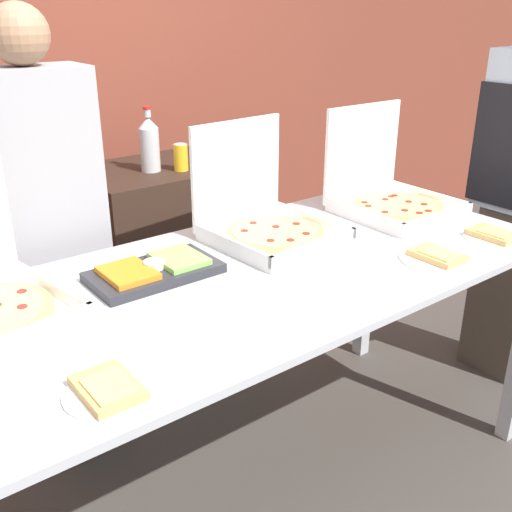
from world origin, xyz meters
The scene contains 14 objects.
ground_plane centered at (0.00, 0.00, 0.00)m, with size 16.00×16.00×0.00m, color #423D38.
brick_wall_behind centered at (0.00, 1.70, 1.40)m, with size 10.00×0.06×2.80m.
buffet_table centered at (0.00, 0.00, 0.80)m, with size 2.14×0.94×0.91m.
pizza_box_near_left centered at (0.20, 0.21, 0.98)m, with size 0.44×0.45×0.41m.
pizza_box_far_left centered at (0.80, 0.15, 0.98)m, with size 0.42×0.44×0.42m.
paper_plate_front_center centered at (0.53, -0.31, 0.92)m, with size 0.25×0.25×0.03m.
paper_plate_front_right centered at (-0.67, -0.33, 0.92)m, with size 0.20×0.20×0.03m.
paper_plate_front_left centered at (0.86, -0.31, 0.92)m, with size 0.21×0.21×0.03m.
veggie_tray centered at (-0.28, 0.16, 0.93)m, with size 0.40×0.22×0.05m.
sideboard_podium centered at (0.24, 1.09, 0.49)m, with size 0.72×0.56×0.99m.
soda_bottle centered at (0.19, 1.04, 1.11)m, with size 0.09×0.09×0.29m.
soda_can_silver centered at (-0.04, 1.30, 1.05)m, with size 0.07×0.07×0.12m.
soda_can_colored centered at (0.30, 0.96, 1.05)m, with size 0.07×0.07×0.12m.
person_guest_plaid centered at (-0.44, 0.68, 0.90)m, with size 0.40×0.22×1.71m.
Camera 1 is at (-1.08, -1.40, 1.71)m, focal length 42.00 mm.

